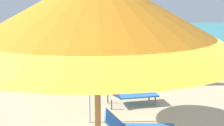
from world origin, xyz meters
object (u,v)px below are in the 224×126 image
person_walking_near (178,58)px  beach_ball (76,59)px  umbrella_farthest (78,16)px  umbrella_second (88,11)px  lounger_farthest_shoreside (104,67)px  lounger_second_shoreside (129,94)px  umbrella_nearest (97,12)px

person_walking_near → beach_ball: bearing=-83.6°
umbrella_farthest → person_walking_near: umbrella_farthest is taller
umbrella_second → beach_ball: bearing=95.4°
umbrella_second → person_walking_near: umbrella_second is taller
umbrella_farthest → lounger_farthest_shoreside: 2.57m
umbrella_second → umbrella_farthest: 3.63m
umbrella_second → person_walking_near: 4.57m
lounger_second_shoreside → lounger_farthest_shoreside: lounger_second_shoreside is taller
person_walking_near → beach_ball: size_ratio=4.73×
umbrella_nearest → lounger_farthest_shoreside: bearing=86.7°
umbrella_nearest → umbrella_farthest: 7.63m
lounger_second_shoreside → umbrella_second: bearing=-142.7°
umbrella_nearest → lounger_farthest_shoreside: 9.10m
person_walking_near → umbrella_nearest: bearing=31.1°
umbrella_second → umbrella_farthest: (-0.36, 3.60, -0.23)m
person_walking_near → beach_ball: person_walking_near is taller
umbrella_farthest → beach_ball: 4.10m
lounger_farthest_shoreside → person_walking_near: (2.45, -1.78, 0.65)m
lounger_second_shoreside → person_walking_near: bearing=36.2°
lounger_second_shoreside → umbrella_farthest: umbrella_farthest is taller
umbrella_second → umbrella_nearest: bearing=-88.7°
lounger_second_shoreside → umbrella_farthest: (-1.46, 2.51, 2.03)m
umbrella_nearest → person_walking_near: umbrella_nearest is taller
lounger_second_shoreside → beach_ball: (-1.76, 5.96, -0.16)m
umbrella_second → lounger_second_shoreside: size_ratio=1.86×
lounger_farthest_shoreside → beach_ball: size_ratio=4.08×
umbrella_nearest → lounger_second_shoreside: (1.00, 5.10, -2.35)m
umbrella_nearest → lounger_farthest_shoreside: (0.51, 8.76, -2.41)m
umbrella_farthest → lounger_farthest_shoreside: umbrella_farthest is taller
umbrella_farthest → beach_ball: umbrella_farthest is taller
umbrella_nearest → lounger_second_shoreside: umbrella_nearest is taller
lounger_second_shoreside → person_walking_near: size_ratio=1.03×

